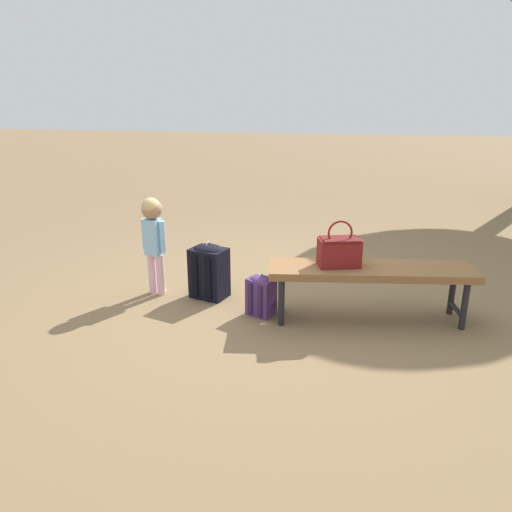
# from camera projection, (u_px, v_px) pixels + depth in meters

# --- Properties ---
(ground_plane) EXTENTS (40.00, 40.00, 0.00)m
(ground_plane) POSITION_uv_depth(u_px,v_px,m) (272.00, 303.00, 4.21)
(ground_plane) COLOR brown
(ground_plane) RESTS_ON ground
(park_bench) EXTENTS (1.64, 0.64, 0.45)m
(park_bench) POSITION_uv_depth(u_px,v_px,m) (371.00, 274.00, 3.78)
(park_bench) COLOR brown
(park_bench) RESTS_ON ground
(handbag) EXTENTS (0.36, 0.26, 0.37)m
(handbag) POSITION_uv_depth(u_px,v_px,m) (339.00, 251.00, 3.75)
(handbag) COLOR maroon
(handbag) RESTS_ON park_bench
(child_standing) EXTENTS (0.24, 0.18, 0.89)m
(child_standing) POSITION_uv_depth(u_px,v_px,m) (153.00, 231.00, 4.23)
(child_standing) COLOR #E5B2C6
(child_standing) RESTS_ON ground
(backpack_large) EXTENTS (0.36, 0.32, 0.52)m
(backpack_large) POSITION_uv_depth(u_px,v_px,m) (209.00, 269.00, 4.27)
(backpack_large) COLOR black
(backpack_large) RESTS_ON ground
(backpack_small) EXTENTS (0.26, 0.24, 0.36)m
(backpack_small) POSITION_uv_depth(u_px,v_px,m) (261.00, 294.00, 3.94)
(backpack_small) COLOR #4C2D66
(backpack_small) RESTS_ON ground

